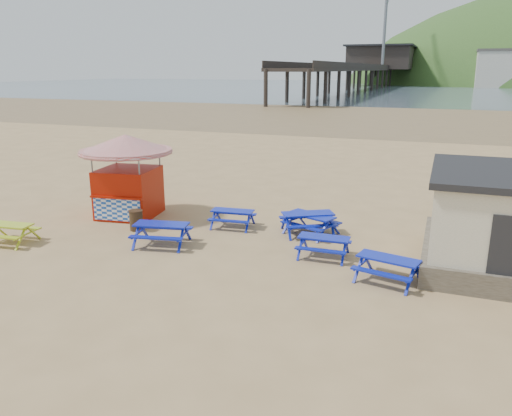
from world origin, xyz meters
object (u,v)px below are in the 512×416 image
at_px(picnic_table_blue_a, 233,219).
at_px(picnic_table_yellow, 10,233).
at_px(ice_cream_kiosk, 127,165).
at_px(litter_bin, 136,220).
at_px(picnic_table_blue_b, 311,224).

bearing_deg(picnic_table_blue_a, picnic_table_yellow, -152.29).
height_order(ice_cream_kiosk, litter_bin, ice_cream_kiosk).
xyz_separation_m(picnic_table_blue_a, picnic_table_yellow, (-6.89, -4.64, 0.01)).
bearing_deg(litter_bin, ice_cream_kiosk, 130.65).
bearing_deg(picnic_table_yellow, litter_bin, 33.16).
bearing_deg(picnic_table_blue_a, ice_cream_kiosk, 174.55).
relative_size(picnic_table_blue_b, ice_cream_kiosk, 0.51).
height_order(picnic_table_blue_b, ice_cream_kiosk, ice_cream_kiosk).
bearing_deg(ice_cream_kiosk, picnic_table_yellow, -122.73).
bearing_deg(ice_cream_kiosk, picnic_table_blue_a, -7.60).
bearing_deg(litter_bin, picnic_table_blue_b, 16.90).
relative_size(picnic_table_blue_b, litter_bin, 2.81).
xyz_separation_m(picnic_table_yellow, ice_cream_kiosk, (2.07, 4.57, 1.86)).
height_order(picnic_table_blue_a, ice_cream_kiosk, ice_cream_kiosk).
xyz_separation_m(picnic_table_blue_b, picnic_table_yellow, (-10.07, -4.91, -0.03)).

